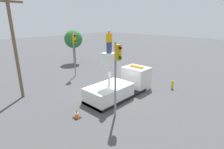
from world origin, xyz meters
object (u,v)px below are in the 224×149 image
(tree_left_bg, at_px, (73,39))
(utility_pole, at_px, (15,45))
(traffic_light_pole, at_px, (117,66))
(worker, at_px, (109,42))
(bucket_truck, at_px, (121,86))
(traffic_light_across, at_px, (74,46))
(traffic_cone_rear, at_px, (77,114))
(fire_hydrant, at_px, (172,85))

(tree_left_bg, xyz_separation_m, utility_pole, (-10.71, -7.39, 0.90))
(traffic_light_pole, relative_size, tree_left_bg, 1.03)
(traffic_light_pole, bearing_deg, utility_pole, 111.86)
(tree_left_bg, bearing_deg, worker, -113.90)
(bucket_truck, xyz_separation_m, worker, (-1.50, 0.00, 4.07))
(traffic_light_across, relative_size, utility_pole, 0.61)
(traffic_light_pole, height_order, tree_left_bg, traffic_light_pole)
(traffic_light_pole, height_order, traffic_cone_rear, traffic_light_pole)
(bucket_truck, relative_size, worker, 3.88)
(worker, distance_m, traffic_light_pole, 2.91)
(traffic_light_pole, xyz_separation_m, tree_left_bg, (7.43, 15.56, -0.03))
(worker, relative_size, traffic_light_pole, 0.34)
(traffic_cone_rear, bearing_deg, traffic_light_across, 54.63)
(tree_left_bg, height_order, utility_pole, utility_pole)
(bucket_truck, bearing_deg, tree_left_bg, 71.68)
(tree_left_bg, bearing_deg, traffic_cone_rear, -124.75)
(bucket_truck, distance_m, worker, 4.34)
(traffic_light_across, relative_size, fire_hydrant, 5.92)
(bucket_truck, distance_m, tree_left_bg, 14.38)
(utility_pole, bearing_deg, worker, -51.50)
(traffic_light_pole, bearing_deg, traffic_cone_rear, 138.84)
(traffic_cone_rear, bearing_deg, utility_pole, 100.61)
(fire_hydrant, height_order, traffic_cone_rear, fire_hydrant)
(bucket_truck, distance_m, traffic_light_across, 8.00)
(worker, relative_size, traffic_cone_rear, 2.81)
(traffic_cone_rear, bearing_deg, tree_left_bg, 55.25)
(bucket_truck, relative_size, tree_left_bg, 1.34)
(traffic_light_across, height_order, utility_pole, utility_pole)
(traffic_cone_rear, bearing_deg, bucket_truck, 3.80)
(traffic_light_pole, height_order, traffic_light_across, traffic_light_pole)
(bucket_truck, relative_size, traffic_light_pole, 1.31)
(utility_pole, bearing_deg, fire_hydrant, -38.97)
(worker, height_order, fire_hydrant, worker)
(tree_left_bg, distance_m, utility_pole, 13.04)
(worker, relative_size, tree_left_bg, 0.35)
(fire_hydrant, relative_size, traffic_cone_rear, 1.40)
(traffic_light_pole, height_order, utility_pole, utility_pole)
(fire_hydrant, height_order, tree_left_bg, tree_left_bg)
(traffic_light_pole, relative_size, fire_hydrant, 5.99)
(traffic_light_pole, xyz_separation_m, fire_hydrant, (7.54, -0.58, -3.25))
(traffic_light_across, height_order, fire_hydrant, traffic_light_across)
(traffic_light_across, height_order, tree_left_bg, traffic_light_across)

